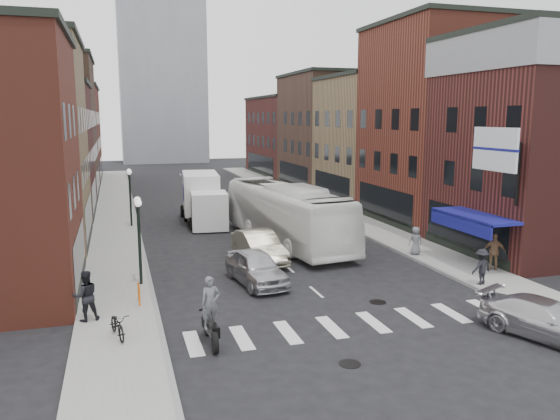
# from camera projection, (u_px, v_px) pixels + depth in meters

# --- Properties ---
(ground) EXTENTS (160.00, 160.00, 0.00)m
(ground) POSITION_uv_depth(u_px,v_px,m) (325.00, 299.00, 23.24)
(ground) COLOR black
(ground) RESTS_ON ground
(sidewalk_left) EXTENTS (3.00, 74.00, 0.15)m
(sidewalk_left) POSITION_uv_depth(u_px,v_px,m) (115.00, 218.00, 41.57)
(sidewalk_left) COLOR gray
(sidewalk_left) RESTS_ON ground
(sidewalk_right) EXTENTS (3.00, 74.00, 0.15)m
(sidewalk_right) POSITION_uv_depth(u_px,v_px,m) (323.00, 207.00, 46.41)
(sidewalk_right) COLOR gray
(sidewalk_right) RESTS_ON ground
(curb_left) EXTENTS (0.20, 74.00, 0.16)m
(curb_left) POSITION_uv_depth(u_px,v_px,m) (135.00, 218.00, 42.01)
(curb_left) COLOR gray
(curb_left) RESTS_ON ground
(curb_right) EXTENTS (0.20, 74.00, 0.16)m
(curb_right) POSITION_uv_depth(u_px,v_px,m) (307.00, 209.00, 45.99)
(curb_right) COLOR gray
(curb_right) RESTS_ON ground
(crosswalk_stripes) EXTENTS (12.00, 2.20, 0.01)m
(crosswalk_stripes) POSITION_uv_depth(u_px,v_px,m) (354.00, 325.00, 20.41)
(crosswalk_stripes) COLOR silver
(crosswalk_stripes) RESTS_ON ground
(bldg_left_mid_b) EXTENTS (10.30, 10.20, 10.30)m
(bldg_left_mid_b) POSITION_uv_depth(u_px,v_px,m) (21.00, 151.00, 40.75)
(bldg_left_mid_b) COLOR #471D19
(bldg_left_mid_b) RESTS_ON ground
(bldg_left_far_a) EXTENTS (10.30, 12.20, 13.30)m
(bldg_left_far_a) POSITION_uv_depth(u_px,v_px,m) (39.00, 128.00, 50.88)
(bldg_left_far_a) COLOR #483024
(bldg_left_far_a) RESTS_ON ground
(bldg_left_far_b) EXTENTS (10.30, 16.20, 11.30)m
(bldg_left_far_b) POSITION_uv_depth(u_px,v_px,m) (55.00, 134.00, 64.26)
(bldg_left_far_b) COLOR maroon
(bldg_left_far_b) RESTS_ON ground
(bldg_right_corner) EXTENTS (10.30, 9.20, 12.30)m
(bldg_right_corner) POSITION_uv_depth(u_px,v_px,m) (545.00, 144.00, 30.71)
(bldg_right_corner) COLOR #471D19
(bldg_right_corner) RESTS_ON ground
(bldg_right_mid_a) EXTENTS (10.30, 10.20, 14.30)m
(bldg_right_mid_a) POSITION_uv_depth(u_px,v_px,m) (448.00, 124.00, 39.51)
(bldg_right_mid_a) COLOR maroon
(bldg_right_mid_a) RESTS_ON ground
(bldg_right_mid_b) EXTENTS (10.30, 10.20, 11.30)m
(bldg_right_mid_b) POSITION_uv_depth(u_px,v_px,m) (383.00, 139.00, 49.20)
(bldg_right_mid_b) COLOR #8F784F
(bldg_right_mid_b) RESTS_ON ground
(bldg_right_far_a) EXTENTS (10.30, 12.20, 12.30)m
(bldg_right_far_a) POSITION_uv_depth(u_px,v_px,m) (336.00, 131.00, 59.49)
(bldg_right_far_a) COLOR #483024
(bldg_right_far_a) RESTS_ON ground
(bldg_right_far_b) EXTENTS (10.30, 16.20, 10.30)m
(bldg_right_far_b) POSITION_uv_depth(u_px,v_px,m) (296.00, 136.00, 72.87)
(bldg_right_far_b) COLOR #471D19
(bldg_right_far_b) RESTS_ON ground
(awning_blue) EXTENTS (1.80, 5.00, 0.78)m
(awning_blue) POSITION_uv_depth(u_px,v_px,m) (471.00, 217.00, 27.69)
(awning_blue) COLOR navy
(awning_blue) RESTS_ON ground
(billboard_sign) EXTENTS (1.52, 3.00, 3.70)m
(billboard_sign) POSITION_uv_depth(u_px,v_px,m) (496.00, 151.00, 25.12)
(billboard_sign) COLOR black
(billboard_sign) RESTS_ON ground
(distant_tower) EXTENTS (14.00, 14.00, 50.00)m
(distant_tower) POSITION_uv_depth(u_px,v_px,m) (159.00, 13.00, 92.62)
(distant_tower) COLOR #9399A0
(distant_tower) RESTS_ON ground
(streetlamp_near) EXTENTS (0.32, 1.22, 4.11)m
(streetlamp_near) POSITION_uv_depth(u_px,v_px,m) (139.00, 225.00, 24.42)
(streetlamp_near) COLOR black
(streetlamp_near) RESTS_ON ground
(streetlamp_far) EXTENTS (0.32, 1.22, 4.11)m
(streetlamp_far) POSITION_uv_depth(u_px,v_px,m) (130.00, 187.00, 37.63)
(streetlamp_far) COLOR black
(streetlamp_far) RESTS_ON ground
(bike_rack) EXTENTS (0.08, 0.68, 0.80)m
(bike_rack) POSITION_uv_depth(u_px,v_px,m) (139.00, 294.00, 22.21)
(bike_rack) COLOR #D8590C
(bike_rack) RESTS_ON sidewalk_left
(box_truck) EXTENTS (2.99, 8.35, 3.55)m
(box_truck) POSITION_uv_depth(u_px,v_px,m) (203.00, 199.00, 39.72)
(box_truck) COLOR white
(box_truck) RESTS_ON ground
(motorcycle_rider) EXTENTS (0.71, 2.36, 2.40)m
(motorcycle_rider) POSITION_uv_depth(u_px,v_px,m) (211.00, 313.00, 18.45)
(motorcycle_rider) COLOR black
(motorcycle_rider) RESTS_ON ground
(transit_bus) EXTENTS (4.71, 13.38, 3.65)m
(transit_bus) POSITION_uv_depth(u_px,v_px,m) (286.00, 214.00, 33.27)
(transit_bus) COLOR white
(transit_bus) RESTS_ON ground
(sedan_left_near) EXTENTS (2.42, 4.80, 1.57)m
(sedan_left_near) POSITION_uv_depth(u_px,v_px,m) (256.00, 267.00, 25.30)
(sedan_left_near) COLOR #BABABF
(sedan_left_near) RESTS_ON ground
(sedan_left_far) EXTENTS (2.12, 5.08, 1.63)m
(sedan_left_far) POSITION_uv_depth(u_px,v_px,m) (259.00, 247.00, 29.13)
(sedan_left_far) COLOR #A7A287
(sedan_left_far) RESTS_ON ground
(curb_car) EXTENTS (3.51, 5.03, 1.35)m
(curb_car) POSITION_uv_depth(u_px,v_px,m) (546.00, 320.00, 19.05)
(curb_car) COLOR silver
(curb_car) RESTS_ON ground
(parked_bicycle) EXTENTS (0.96, 1.79, 0.89)m
(parked_bicycle) POSITION_uv_depth(u_px,v_px,m) (118.00, 325.00, 18.80)
(parked_bicycle) COLOR black
(parked_bicycle) RESTS_ON sidewalk_left
(ped_left_solo) EXTENTS (1.03, 0.74, 1.92)m
(ped_left_solo) POSITION_uv_depth(u_px,v_px,m) (86.00, 296.00, 20.26)
(ped_left_solo) COLOR black
(ped_left_solo) RESTS_ON sidewalk_left
(ped_right_a) EXTENTS (1.15, 0.73, 1.65)m
(ped_right_a) POSITION_uv_depth(u_px,v_px,m) (482.00, 267.00, 24.69)
(ped_right_a) COLOR black
(ped_right_a) RESTS_ON sidewalk_right
(ped_right_b) EXTENTS (1.21, 1.04, 1.86)m
(ped_right_b) POSITION_uv_depth(u_px,v_px,m) (494.00, 252.00, 27.02)
(ped_right_b) COLOR brown
(ped_right_b) RESTS_ON sidewalk_right
(ped_right_c) EXTENTS (0.80, 0.55, 1.56)m
(ped_right_c) POSITION_uv_depth(u_px,v_px,m) (416.00, 241.00, 30.07)
(ped_right_c) COLOR slate
(ped_right_c) RESTS_ON sidewalk_right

